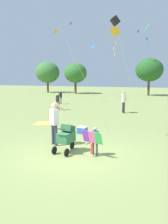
# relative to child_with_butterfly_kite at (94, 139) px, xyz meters

# --- Properties ---
(ground_plane) EXTENTS (120.00, 120.00, 0.00)m
(ground_plane) POSITION_rel_child_with_butterfly_kite_xyz_m (-0.64, -0.27, -0.61)
(ground_plane) COLOR #849351
(treeline_distant) EXTENTS (43.74, 6.54, 5.71)m
(treeline_distant) POSITION_rel_child_with_butterfly_kite_xyz_m (-8.31, 29.16, 3.01)
(treeline_distant) COLOR brown
(treeline_distant) RESTS_ON ground
(child_with_butterfly_kite) EXTENTS (0.81, 0.44, 1.01)m
(child_with_butterfly_kite) POSITION_rel_child_with_butterfly_kite_xyz_m (0.00, 0.00, 0.00)
(child_with_butterfly_kite) COLOR #4C4C51
(child_with_butterfly_kite) RESTS_ON ground
(person_adult_flyer) EXTENTS (0.68, 0.48, 1.77)m
(person_adult_flyer) POSITION_rel_child_with_butterfly_kite_xyz_m (-1.92, 0.54, 0.41)
(person_adult_flyer) COLOR #33384C
(person_adult_flyer) RESTS_ON ground
(stroller) EXTENTS (0.58, 1.10, 1.03)m
(stroller) POSITION_rel_child_with_butterfly_kite_xyz_m (-1.07, -0.04, -0.00)
(stroller) COLOR black
(stroller) RESTS_ON ground
(kite_adult_black) EXTENTS (1.91, 1.87, 5.19)m
(kite_adult_black) POSITION_rel_child_with_butterfly_kite_xyz_m (-0.02, 2.31, 4.15)
(kite_adult_black) COLOR black
(kite_adult_black) RESTS_ON ground
(kite_orange_delta) EXTENTS (0.98, 3.00, 5.43)m
(kite_orange_delta) POSITION_rel_child_with_butterfly_kite_xyz_m (0.82, 4.71, 4.22)
(kite_orange_delta) COLOR green
(kite_orange_delta) RESTS_ON ground
(distant_kites_cluster) EXTENTS (30.83, 13.05, 10.69)m
(distant_kites_cluster) POSITION_rel_child_with_butterfly_kite_xyz_m (-2.27, 21.52, 9.93)
(distant_kites_cluster) COLOR green
(person_red_shirt) EXTENTS (0.38, 0.49, 1.71)m
(person_red_shirt) POSITION_rel_child_with_butterfly_kite_xyz_m (-1.41, 9.93, 0.39)
(person_red_shirt) COLOR #232328
(person_red_shirt) RESTS_ON ground
(person_sitting_far) EXTENTS (0.21, 0.44, 1.38)m
(person_sitting_far) POSITION_rel_child_with_butterfly_kite_xyz_m (-8.86, 13.22, 0.20)
(person_sitting_far) COLOR #7F705B
(person_sitting_far) RESTS_ON ground
(person_kid_running) EXTENTS (0.45, 0.27, 1.44)m
(person_kid_running) POSITION_rel_child_with_butterfly_kite_xyz_m (-6.85, 9.27, 0.24)
(person_kid_running) COLOR #4C4C51
(person_kid_running) RESTS_ON ground
(picnic_blanket) EXTENTS (1.56, 1.50, 0.02)m
(picnic_blanket) POSITION_rel_child_with_butterfly_kite_xyz_m (-4.66, 4.04, -0.60)
(picnic_blanket) COLOR gold
(picnic_blanket) RESTS_ON ground
(cooler_box) EXTENTS (0.45, 0.33, 0.35)m
(cooler_box) POSITION_rel_child_with_butterfly_kite_xyz_m (-1.66, 2.69, -0.44)
(cooler_box) COLOR #2D5BB7
(cooler_box) RESTS_ON ground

